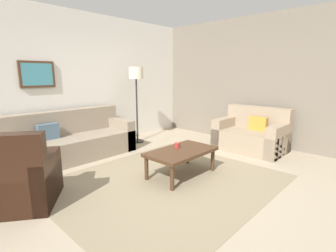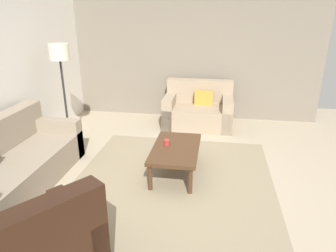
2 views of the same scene
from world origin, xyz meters
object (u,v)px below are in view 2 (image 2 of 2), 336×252
at_px(cup, 167,142).
at_px(lamp_standing, 60,63).
at_px(coffee_table, 175,150).
at_px(couch_loveseat, 198,110).
at_px(couch_main, 7,168).

distance_m(cup, lamp_standing, 2.25).
relative_size(coffee_table, cup, 13.46).
relative_size(couch_loveseat, coffee_table, 1.22).
bearing_deg(couch_loveseat, cup, 171.26).
xyz_separation_m(cup, lamp_standing, (0.76, 1.89, 0.96)).
height_order(couch_loveseat, coffee_table, couch_loveseat).
bearing_deg(cup, lamp_standing, 68.05).
bearing_deg(coffee_table, lamp_standing, 68.07).
height_order(couch_loveseat, cup, couch_loveseat).
bearing_deg(lamp_standing, couch_loveseat, -59.92).
xyz_separation_m(couch_loveseat, lamp_standing, (-1.28, 2.20, 1.11)).
distance_m(couch_main, couch_loveseat, 3.64).
distance_m(couch_loveseat, lamp_standing, 2.78).
bearing_deg(coffee_table, couch_main, 109.56).
distance_m(couch_main, lamp_standing, 1.92).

